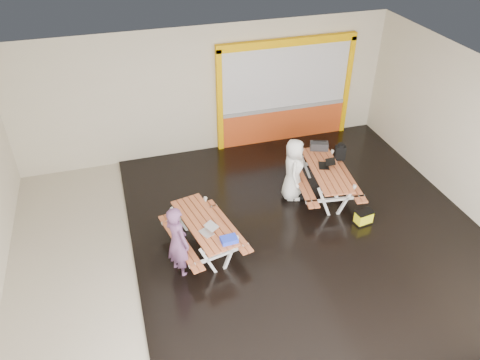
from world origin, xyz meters
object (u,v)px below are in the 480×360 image
object	(u,v)px
person_left	(178,242)
backpack	(340,152)
picnic_table_right	(325,175)
dark_case	(297,195)
fluke_bag	(364,217)
picnic_table_left	(204,229)
person_right	(293,170)
blue_pouch	(229,240)
laptop_left	(208,230)
laptop_right	(326,164)
toolbox	(319,146)

from	to	relation	value
person_left	backpack	bearing A→B (deg)	-92.35
picnic_table_right	backpack	size ratio (longest dim) A/B	4.91
dark_case	fluke_bag	world-z (taller)	fluke_bag
person_left	picnic_table_left	bearing A→B (deg)	-80.40
person_right	blue_pouch	bearing A→B (deg)	151.77
person_left	dark_case	bearing A→B (deg)	-91.66
picnic_table_left	laptop_left	xyz separation A→B (m)	(0.03, -0.32, 0.22)
laptop_left	backpack	world-z (taller)	backpack
laptop_right	toolbox	bearing A→B (deg)	78.21
person_left	blue_pouch	distance (m)	0.98
laptop_left	backpack	size ratio (longest dim) A/B	0.92
picnic_table_left	person_left	xyz separation A→B (m)	(-0.61, -0.47, 0.22)
laptop_left	blue_pouch	xyz separation A→B (m)	(0.32, -0.38, 0.00)
picnic_table_right	laptop_right	size ratio (longest dim) A/B	4.68
toolbox	backpack	distance (m)	0.57
backpack	dark_case	distance (m)	1.62
picnic_table_right	backpack	bearing A→B (deg)	44.11
fluke_bag	backpack	bearing A→B (deg)	80.46
person_right	backpack	distance (m)	1.60
toolbox	person_left	bearing A→B (deg)	-149.50
picnic_table_left	person_left	world-z (taller)	person_left
person_left	toolbox	distance (m)	4.65
picnic_table_right	person_right	size ratio (longest dim) A/B	1.41
picnic_table_left	backpack	distance (m)	4.28
backpack	fluke_bag	bearing A→B (deg)	-99.54
laptop_left	fluke_bag	world-z (taller)	laptop_left
person_left	toolbox	world-z (taller)	person_left
picnic_table_left	blue_pouch	size ratio (longest dim) A/B	6.72
blue_pouch	toolbox	size ratio (longest dim) A/B	0.64
picnic_table_left	dark_case	xyz separation A→B (m)	(2.55, 1.11, -0.47)
laptop_right	backpack	distance (m)	0.90
picnic_table_right	dark_case	bearing A→B (deg)	172.57
laptop_left	toolbox	xyz separation A→B (m)	(3.37, 2.21, 0.10)
toolbox	fluke_bag	distance (m)	2.22
person_right	toolbox	distance (m)	1.22
dark_case	person_right	bearing A→B (deg)	159.17
laptop_left	person_right	bearing A→B (deg)	31.87
person_left	dark_case	size ratio (longest dim) A/B	4.44
laptop_right	backpack	size ratio (longest dim) A/B	1.05
picnic_table_left	fluke_bag	xyz separation A→B (m)	(3.59, -0.22, -0.37)
person_right	fluke_bag	bearing A→B (deg)	-119.88
person_right	blue_pouch	xyz separation A→B (m)	(-2.07, -1.87, -0.04)
laptop_left	dark_case	size ratio (longest dim) A/B	1.13
person_left	laptop_left	xyz separation A→B (m)	(0.63, 0.15, 0.01)
picnic_table_right	blue_pouch	size ratio (longest dim) A/B	6.89
picnic_table_right	toolbox	bearing A→B (deg)	76.91
laptop_left	fluke_bag	distance (m)	3.61
person_left	fluke_bag	distance (m)	4.24
picnic_table_right	laptop_right	world-z (taller)	laptop_right
laptop_left	blue_pouch	world-z (taller)	laptop_left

